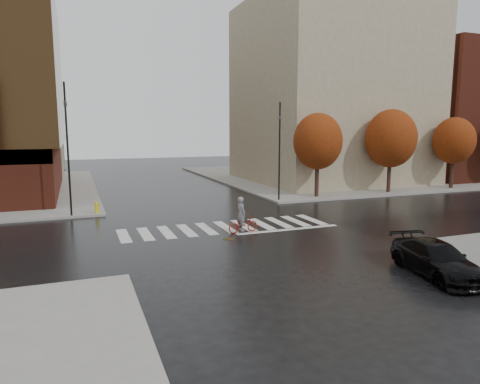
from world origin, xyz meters
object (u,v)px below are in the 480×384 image
Objects in this scene: traffic_light_nw at (67,139)px; traffic_light_ne at (280,145)px; sedan at (436,259)px; cyclist at (242,220)px; fire_hydrant at (97,207)px.

traffic_light_nw is 14.57m from traffic_light_ne.
sedan is 20.96m from traffic_light_nw.
sedan is at bearing 35.00° from traffic_light_nw.
sedan is 0.60× the size of traffic_light_ne.
cyclist is 10.74m from traffic_light_ne.
fire_hydrant is at bearing 134.55° from sedan.
sedan is 2.25× the size of cyclist.
fire_hydrant is at bearing 94.25° from traffic_light_nw.
traffic_light_nw is at bearing 138.31° from sedan.
traffic_light_ne is (14.54, 0.76, -0.57)m from traffic_light_nw.
cyclist reaches higher than fire_hydrant.
cyclist is at bearing 126.02° from sedan.
fire_hydrant is at bearing 36.01° from cyclist.
cyclist is at bearing 45.79° from traffic_light_nw.
traffic_light_nw is 11.25× the size of fire_hydrant.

